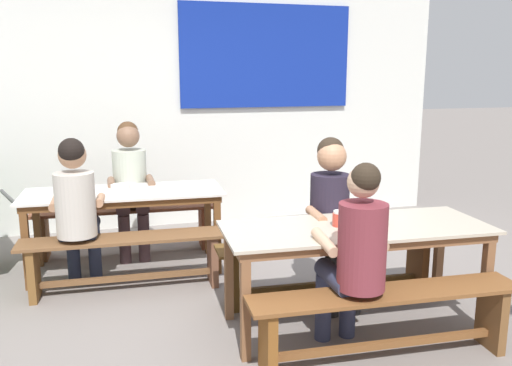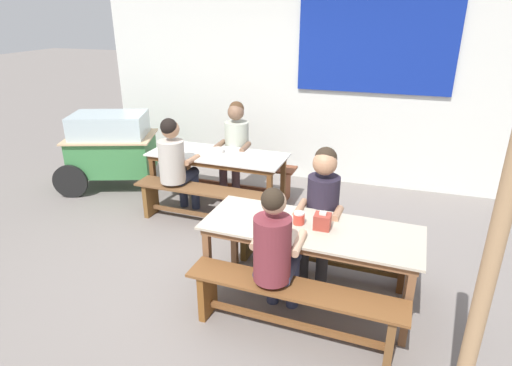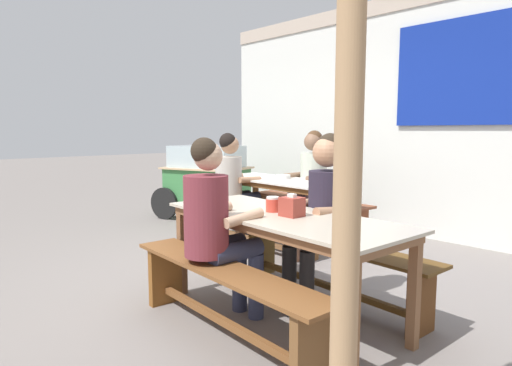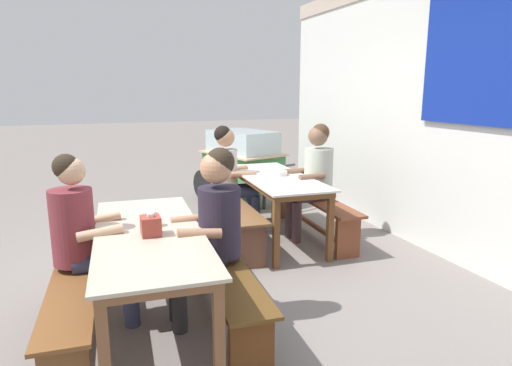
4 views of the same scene
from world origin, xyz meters
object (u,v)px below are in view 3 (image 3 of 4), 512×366
dining_table_near (281,225)px  person_near_front (216,222)px  bench_near_front (223,291)px  tissue_box (292,207)px  food_cart (206,176)px  condiment_jar (273,204)px  bench_far_front (249,221)px  person_left_back_turned (234,179)px  bench_far_back (309,209)px  person_center_facing (310,176)px  person_right_near_table (322,205)px  wooden_support_post (346,220)px  soup_bowl (283,177)px  dining_table_far (281,186)px  bench_near_back (328,261)px

dining_table_near → person_near_front: person_near_front is taller
bench_near_front → tissue_box: (0.12, 0.51, 0.50)m
food_cart → condiment_jar: food_cart is taller
person_near_front → bench_near_front: bearing=-27.1°
bench_far_front → person_left_back_turned: bearing=166.4°
bench_near_front → bench_far_back: bearing=119.6°
person_left_back_turned → condiment_jar: size_ratio=11.94×
person_near_front → person_left_back_turned: bearing=137.1°
condiment_jar → person_left_back_turned: bearing=147.5°
person_left_back_turned → dining_table_near: bearing=-31.5°
person_center_facing → person_right_near_table: bearing=-47.6°
bench_far_back → wooden_support_post: wooden_support_post is taller
person_center_facing → soup_bowl: 0.40m
person_near_front → bench_far_back: bearing=117.4°
dining_table_far → person_left_back_turned: bearing=-132.9°
dining_table_near → condiment_jar: condiment_jar is taller
dining_table_far → condiment_jar: 2.10m
person_left_back_turned → bench_near_front: bearing=-41.7°
bench_far_back → food_cart: size_ratio=1.07×
soup_bowl → bench_far_front: bearing=-89.8°
bench_near_back → soup_bowl: bearing=144.0°
tissue_box → condiment_jar: (-0.21, 0.02, -0.01)m
bench_near_front → wooden_support_post: (1.20, -0.39, 0.69)m
bench_near_back → person_center_facing: bearing=133.8°
bench_far_front → wooden_support_post: bearing=-36.1°
bench_far_front → person_near_front: 2.04m
condiment_jar → bench_near_back: bearing=73.6°
tissue_box → person_left_back_turned: bearing=149.8°
person_near_front → wooden_support_post: 1.49m
tissue_box → food_cart: bearing=152.3°
dining_table_far → condiment_jar: bearing=-47.9°
food_cart → soup_bowl: size_ratio=9.44×
person_center_facing → food_cart: bearing=-171.9°
bench_near_back → condiment_jar: condiment_jar is taller
dining_table_far → person_near_front: (1.31, -1.99, 0.05)m
dining_table_near → bench_far_back: dining_table_near is taller
bench_near_front → person_left_back_turned: size_ratio=1.37×
person_left_back_turned → person_right_near_table: 2.05m
person_center_facing → person_right_near_table: (1.45, -1.59, -0.01)m
tissue_box → dining_table_far: bearing=135.6°
dining_table_near → bench_far_back: 2.59m
bench_near_back → soup_bowl: soup_bowl is taller
dining_table_near → person_right_near_table: size_ratio=1.45×
bench_far_back → soup_bowl: 0.63m
bench_near_front → soup_bowl: soup_bowl is taller
food_cart → person_left_back_turned: 1.49m
dining_table_near → person_right_near_table: person_right_near_table is taller
dining_table_far → bench_far_back: (0.02, 0.50, -0.35)m
person_right_near_table → wooden_support_post: size_ratio=0.65×
condiment_jar → bench_far_back: bearing=124.0°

